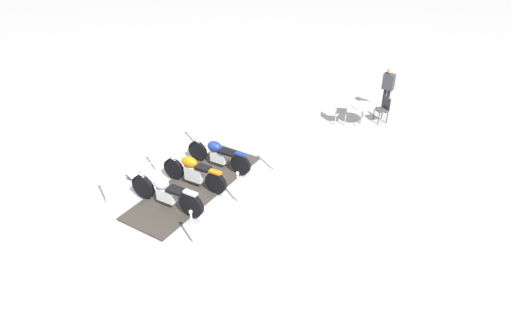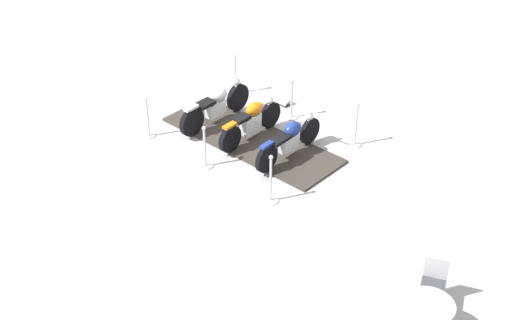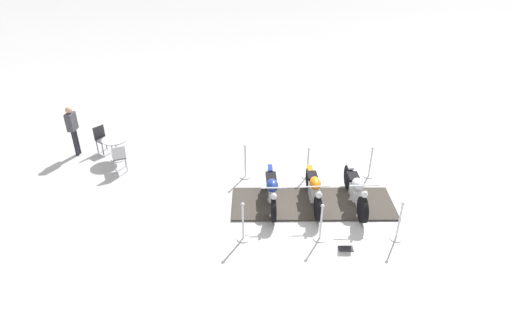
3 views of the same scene
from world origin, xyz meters
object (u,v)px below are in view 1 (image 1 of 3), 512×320
(motorcycle_navy, at_px, (218,153))
(cafe_table, at_px, (363,110))
(stanchion_left_rear, at_px, (193,233))
(stanchion_right_front, at_px, (196,135))
(stanchion_left_mid, at_px, (238,194))
(stanchion_left_front, at_px, (274,161))
(motorcycle_copper, at_px, (193,171))
(stanchion_right_mid, at_px, (155,162))
(stanchion_right_rear, at_px, (105,193))
(info_placard, at_px, (133,175))
(cafe_chair_near_table, at_px, (383,108))
(motorcycle_chrome, at_px, (165,192))
(cafe_chair_across_table, at_px, (339,109))
(bystander_person, at_px, (388,86))

(motorcycle_navy, xyz_separation_m, cafe_table, (4.60, -3.33, 0.05))
(stanchion_left_rear, relative_size, stanchion_right_front, 0.94)
(motorcycle_navy, bearing_deg, stanchion_left_mid, 140.93)
(stanchion_left_front, bearing_deg, motorcycle_copper, 133.56)
(motorcycle_navy, height_order, stanchion_right_mid, stanchion_right_mid)
(stanchion_right_rear, bearing_deg, info_placard, 7.73)
(stanchion_right_front, height_order, cafe_chair_near_table, stanchion_right_front)
(motorcycle_navy, height_order, cafe_chair_near_table, motorcycle_navy)
(stanchion_left_rear, relative_size, cafe_chair_near_table, 1.13)
(stanchion_left_front, height_order, stanchion_right_rear, stanchion_right_rear)
(motorcycle_chrome, distance_m, stanchion_right_front, 3.40)
(cafe_chair_across_table, height_order, bystander_person, bystander_person)
(motorcycle_chrome, bearing_deg, bystander_person, -110.82)
(stanchion_left_front, distance_m, cafe_chair_across_table, 3.97)
(motorcycle_navy, distance_m, info_placard, 2.56)
(motorcycle_navy, distance_m, stanchion_left_rear, 3.43)
(motorcycle_navy, distance_m, cafe_chair_near_table, 6.49)
(motorcycle_copper, height_order, info_placard, motorcycle_copper)
(motorcycle_navy, height_order, bystander_person, bystander_person)
(motorcycle_copper, distance_m, stanchion_left_mid, 1.53)
(motorcycle_navy, height_order, motorcycle_copper, motorcycle_copper)
(motorcycle_chrome, xyz_separation_m, cafe_chair_near_table, (7.44, -4.27, 0.02))
(motorcycle_chrome, height_order, cafe_table, motorcycle_chrome)
(motorcycle_chrome, relative_size, cafe_chair_across_table, 2.54)
(stanchion_left_mid, bearing_deg, info_placard, 91.75)
(stanchion_left_front, xyz_separation_m, cafe_chair_across_table, (3.86, -0.93, 0.19))
(stanchion_right_mid, distance_m, cafe_chair_near_table, 8.23)
(motorcycle_chrome, xyz_separation_m, stanchion_left_front, (2.83, -1.93, -0.17))
(motorcycle_navy, xyz_separation_m, stanchion_right_mid, (-0.94, 1.60, -0.17))
(motorcycle_chrome, bearing_deg, cafe_table, -111.78)
(stanchion_left_mid, distance_m, cafe_table, 6.30)
(stanchion_left_rear, height_order, bystander_person, bystander_person)
(stanchion_left_mid, distance_m, info_placard, 3.40)
(stanchion_right_rear, bearing_deg, motorcycle_chrome, -70.54)
(stanchion_right_mid, height_order, stanchion_right_front, stanchion_right_front)
(motorcycle_chrome, relative_size, stanchion_left_mid, 2.26)
(stanchion_right_rear, distance_m, cafe_chair_near_table, 9.88)
(stanchion_right_front, height_order, stanchion_left_mid, stanchion_right_front)
(cafe_chair_near_table, bearing_deg, cafe_chair_across_table, -13.44)
(stanchion_left_rear, bearing_deg, stanchion_right_rear, 81.78)
(cafe_chair_near_table, bearing_deg, stanchion_right_rear, 12.44)
(stanchion_left_rear, bearing_deg, stanchion_right_front, 29.41)
(stanchion_right_rear, relative_size, info_placard, 2.92)
(stanchion_right_rear, relative_size, cafe_chair_across_table, 1.23)
(stanchion_right_front, distance_m, info_placard, 2.55)
(cafe_chair_near_table, height_order, bystander_person, bystander_person)
(stanchion_left_mid, bearing_deg, stanchion_right_front, 48.82)
(motorcycle_navy, bearing_deg, cafe_chair_across_table, -113.43)
(motorcycle_copper, xyz_separation_m, stanchion_left_rear, (-2.11, -1.22, -0.15))
(motorcycle_chrome, distance_m, cafe_chair_across_table, 7.28)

